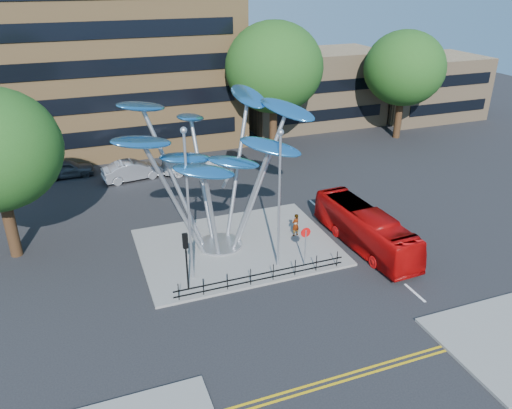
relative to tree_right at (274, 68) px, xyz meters
name	(u,v)px	position (x,y,z in m)	size (l,w,h in m)	color
ground	(291,297)	(-8.00, -22.00, -8.04)	(120.00, 120.00, 0.00)	black
traffic_island	(237,247)	(-9.00, -16.00, -7.96)	(12.00, 9.00, 0.15)	slate
double_yellow_near	(347,374)	(-8.00, -28.00, -8.03)	(40.00, 0.12, 0.01)	gold
double_yellow_far	(351,379)	(-8.00, -28.30, -8.03)	(40.00, 0.12, 0.01)	gold
low_building_near	(312,88)	(8.00, 8.00, -4.04)	(15.00, 8.00, 8.00)	#9C7E5B
low_building_far	(427,87)	(22.00, 6.00, -4.54)	(12.00, 8.00, 7.00)	#9C7E5B
tree_right	(274,68)	(0.00, 0.00, 0.00)	(8.80, 8.80, 12.11)	black
tree_far	(404,68)	(14.00, 0.00, -0.93)	(8.00, 8.00, 10.81)	black
leaf_sculpture	(214,143)	(-10.07, -15.32, -1.16)	(12.72, 9.54, 9.51)	#9EA0A5
street_lamp_left	(188,194)	(-12.50, -18.50, -2.68)	(0.36, 0.36, 8.80)	#9EA0A5
street_lamp_right	(279,188)	(-7.50, -19.00, -2.94)	(0.36, 0.36, 8.30)	#9EA0A5
traffic_light_island	(186,250)	(-13.00, -19.50, -5.42)	(0.28, 0.18, 3.42)	black
no_entry_sign_island	(305,240)	(-6.00, -19.48, -6.22)	(0.60, 0.10, 2.45)	#9EA0A5
pedestrian_railing_front	(262,276)	(-9.00, -20.30, -7.48)	(10.00, 0.06, 1.00)	black
red_bus	(365,228)	(-1.40, -18.57, -6.78)	(2.12, 9.05, 2.52)	#AD0807
pedestrian	(296,225)	(-5.00, -16.02, -7.11)	(0.57, 0.37, 1.55)	gray
parked_car_left	(67,169)	(-18.59, 0.43, -7.31)	(1.73, 4.29, 1.46)	#404348
parked_car_mid	(133,170)	(-13.50, -2.08, -7.22)	(1.73, 4.97, 1.64)	#A6A7AD
parked_car_right	(192,163)	(-8.41, -2.06, -7.26)	(2.18, 5.35, 1.55)	silver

